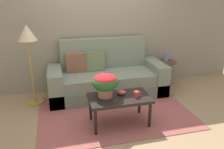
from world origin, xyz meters
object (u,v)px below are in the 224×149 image
object	(u,v)px
floor_lamp	(28,41)
table_vase	(166,58)
side_table	(165,69)
potted_plant	(105,83)
coffee_table	(119,100)
couch	(106,79)
coffee_mug	(137,94)
snack_bowl	(121,92)

from	to	relation	value
floor_lamp	table_vase	xyz separation A→B (m)	(2.75, 0.20, -0.55)
side_table	potted_plant	size ratio (longest dim) A/B	1.37
table_vase	potted_plant	bearing A→B (deg)	-143.03
coffee_table	table_vase	xyz separation A→B (m)	(1.41, 1.29, 0.23)
table_vase	couch	bearing A→B (deg)	-174.74
coffee_table	coffee_mug	distance (m)	0.28
side_table	table_vase	world-z (taller)	table_vase
floor_lamp	coffee_mug	bearing A→B (deg)	-36.04
side_table	coffee_table	bearing A→B (deg)	-137.77
side_table	snack_bowl	distance (m)	1.85
side_table	table_vase	distance (m)	0.26
floor_lamp	table_vase	bearing A→B (deg)	4.11
couch	coffee_table	bearing A→B (deg)	-93.02
side_table	snack_bowl	xyz separation A→B (m)	(-1.38, -1.22, 0.12)
table_vase	side_table	bearing A→B (deg)	36.75
side_table	potted_plant	bearing A→B (deg)	-143.03
side_table	potted_plant	xyz separation A→B (m)	(-1.64, -1.24, 0.31)
snack_bowl	table_vase	bearing A→B (deg)	41.59
side_table	table_vase	bearing A→B (deg)	-143.25
snack_bowl	table_vase	distance (m)	1.82
coffee_table	coffee_mug	world-z (taller)	coffee_mug
coffee_table	floor_lamp	distance (m)	1.89
coffee_mug	snack_bowl	distance (m)	0.25
floor_lamp	potted_plant	world-z (taller)	floor_lamp
potted_plant	snack_bowl	world-z (taller)	potted_plant
couch	coffee_table	size ratio (longest dim) A/B	2.42
potted_plant	table_vase	distance (m)	2.03
side_table	floor_lamp	bearing A→B (deg)	-175.63
coffee_table	table_vase	bearing A→B (deg)	42.29
coffee_mug	couch	bearing A→B (deg)	98.80
side_table	coffee_mug	bearing A→B (deg)	-130.78
couch	potted_plant	distance (m)	1.19
side_table	snack_bowl	size ratio (longest dim) A/B	4.03
floor_lamp	potted_plant	xyz separation A→B (m)	(1.13, -1.02, -0.50)
couch	floor_lamp	world-z (taller)	floor_lamp
coffee_table	side_table	world-z (taller)	side_table
floor_lamp	coffee_table	bearing A→B (deg)	-39.12
potted_plant	snack_bowl	xyz separation A→B (m)	(0.26, 0.01, -0.19)
coffee_table	snack_bowl	xyz separation A→B (m)	(0.05, 0.08, 0.09)
floor_lamp	snack_bowl	bearing A→B (deg)	-35.90
side_table	table_vase	xyz separation A→B (m)	(-0.02, -0.01, 0.26)
side_table	floor_lamp	distance (m)	2.89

